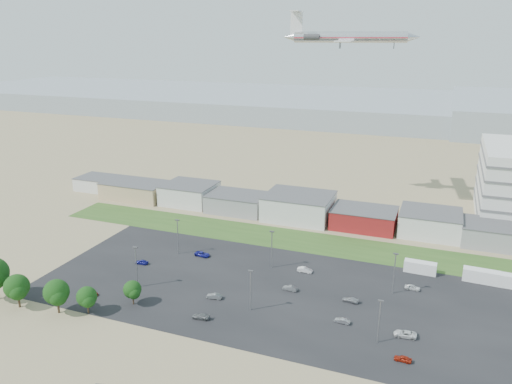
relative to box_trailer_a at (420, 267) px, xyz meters
The scene contains 30 objects.
ground 55.26m from the box_trailer_a, 129.41° to the right, with size 700.00×700.00×0.00m, color #8F7E5B.
parking_lot 37.70m from the box_trailer_a, 142.97° to the right, with size 120.00×50.00×0.01m, color black.
grass_strip 36.32m from the box_trailer_a, 165.12° to the left, with size 160.00×16.00×0.02m, color #2F501E.
hills_backdrop 272.38m from the box_trailer_a, 88.96° to the left, with size 700.00×200.00×9.00m, color gray, non-canonical shape.
building_row 59.32m from the box_trailer_a, 151.46° to the left, with size 170.00×20.00×8.00m, color silver, non-canonical shape.
box_trailer_a is the anchor object (origin of this frame).
box_trailer_b 14.61m from the box_trailer_a, ahead, with size 8.70×2.72×3.26m, color silver, non-canonical shape.
tree_left 97.84m from the box_trailer_a, 148.79° to the right, with size 6.01×6.01×9.02m, color black, non-canonical shape.
tree_mid 88.71m from the box_trailer_a, 146.14° to the right, with size 6.00×6.00×9.00m, color black, non-canonical shape.
tree_right 82.29m from the box_trailer_a, 144.96° to the right, with size 4.81×4.81×7.21m, color black, non-canonical shape.
tree_near 72.55m from the box_trailer_a, 146.20° to the right, with size 4.41×4.41×6.62m, color black, non-canonical shape.
lightpole_front_l 72.08m from the box_trailer_a, 152.83° to the right, with size 1.25×0.52×10.59m, color slate, non-canonical shape.
lightpole_front_m 47.67m from the box_trailer_a, 136.04° to the right, with size 1.14×0.48×9.73m, color slate, non-canonical shape.
lightpole_front_r 36.11m from the box_trailer_a, 99.40° to the right, with size 1.11×0.46×9.48m, color slate, non-canonical shape.
lightpole_back_l 65.65m from the box_trailer_a, 169.45° to the right, with size 1.20×0.50×10.20m, color slate, non-canonical shape.
lightpole_back_m 38.74m from the box_trailer_a, 163.53° to the right, with size 1.22×0.51×10.35m, color slate, non-canonical shape.
lightpole_back_r 15.20m from the box_trailer_a, 111.32° to the right, with size 1.22×0.51×10.35m, color slate, non-canonical shape.
airliner 81.83m from the box_trailer_a, 121.91° to the left, with size 45.79×31.22×13.53m, color silver, non-canonical shape.
parked_car_0 31.46m from the box_trailer_a, 91.65° to the right, with size 2.11×4.58×1.27m, color silver.
parked_car_1 34.01m from the box_trailer_a, 114.21° to the right, with size 1.16×3.34×1.10m, color #A5A5AA.
parked_car_2 39.96m from the box_trailer_a, 90.81° to the right, with size 1.33×3.30×1.12m, color maroon.
parked_car_3 58.96m from the box_trailer_a, 136.82° to the right, with size 1.60×3.94×1.14m, color #595B5E.
parked_car_4 54.10m from the box_trailer_a, 144.60° to the right, with size 1.29×3.69×1.22m, color #595B5E.
parked_car_5 73.62m from the box_trailer_a, 162.95° to the right, with size 1.43×3.56×1.21m, color navy.
parked_car_7 35.69m from the box_trailer_a, 143.47° to the right, with size 1.27×3.63×1.20m, color #595B5E.
parked_car_8 10.30m from the box_trailer_a, 95.94° to the right, with size 1.46×3.63×1.24m, color silver.
parked_car_9 58.50m from the box_trailer_a, 168.96° to the right, with size 2.03×4.40×1.22m, color navy.
parked_car_10 82.67m from the box_trailer_a, 150.76° to the right, with size 1.52×3.75×1.09m, color maroon.
parked_car_11 29.90m from the box_trailer_a, 159.50° to the right, with size 1.36×3.91×1.29m, color silver.
parked_car_12 25.68m from the box_trailer_a, 123.15° to the right, with size 1.55×3.81×1.10m, color #A5A5AA.
Camera 1 is at (37.45, -82.29, 58.64)m, focal length 35.00 mm.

